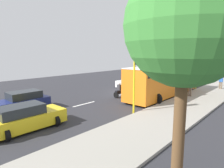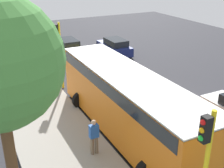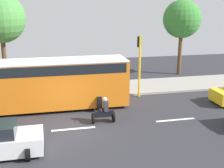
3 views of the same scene
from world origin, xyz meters
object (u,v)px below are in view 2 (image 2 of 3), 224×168
Objects in this scene: motorcycle at (142,85)px; traffic_light_midblock at (204,162)px; pedestrian_by_tree at (94,136)px; car_dark_blue at (115,47)px; traffic_light_corner at (59,47)px; city_bus at (127,99)px; car_yellow_cab at (70,49)px.

traffic_light_midblock is (4.29, 9.77, 2.29)m from motorcycle.
pedestrian_by_tree is at bearing 40.48° from motorcycle.
car_dark_blue is at bearing -120.83° from pedestrian_by_tree.
car_dark_blue is at bearing -142.30° from traffic_light_corner.
motorcycle is at bearing -131.77° from city_bus.
pedestrian_by_tree reaches higher than car_dark_blue.
pedestrian_by_tree is at bearing 59.17° from car_dark_blue.
pedestrian_by_tree is (7.93, 13.29, 0.35)m from car_dark_blue.
traffic_light_midblock is (6.86, 18.49, 2.22)m from car_dark_blue.
car_yellow_cab is at bearing -82.49° from motorcycle.
city_bus is 6.50m from traffic_light_midblock.
car_dark_blue is 15.48m from pedestrian_by_tree.
pedestrian_by_tree is (4.02, 14.71, 0.35)m from car_yellow_cab.
car_yellow_cab and car_dark_blue have the same top height.
motorcycle is (-1.34, 10.13, -0.07)m from car_yellow_cab.
car_yellow_cab is 0.96× the size of traffic_light_corner.
car_yellow_cab is 10.22m from motorcycle.
traffic_light_corner is at bearing -97.64° from pedestrian_by_tree.
car_yellow_cab is 7.66m from traffic_light_corner.
car_yellow_cab is at bearing -97.37° from city_bus.
city_bus is at bearing 99.81° from traffic_light_corner.
motorcycle is (2.58, 8.72, -0.07)m from car_dark_blue.
pedestrian_by_tree is at bearing 74.71° from car_yellow_cab.
car_dark_blue is 2.46× the size of pedestrian_by_tree.
car_yellow_cab is at bearing -98.43° from traffic_light_midblock.
traffic_light_midblock is (-1.07, 5.20, 1.87)m from pedestrian_by_tree.
pedestrian_by_tree is 8.28m from traffic_light_corner.
pedestrian_by_tree is 0.38× the size of traffic_light_midblock.
car_dark_blue is 9.09m from motorcycle.
traffic_light_corner is at bearing -90.00° from traffic_light_midblock.
traffic_light_corner is 13.19m from traffic_light_midblock.
motorcycle is at bearing 141.43° from traffic_light_corner.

